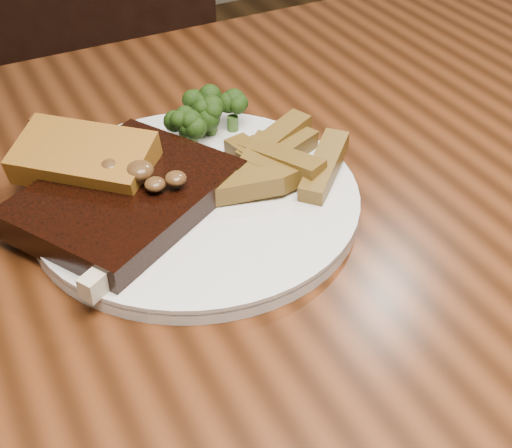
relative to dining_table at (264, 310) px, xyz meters
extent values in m
cube|color=#47210E|center=(0.00, 0.00, 0.07)|extent=(1.60, 0.90, 0.04)
cylinder|color=black|center=(0.72, 0.37, -0.30)|extent=(0.07, 0.07, 0.71)
cube|color=black|center=(0.10, 0.78, -0.26)|extent=(0.51, 0.51, 0.04)
cylinder|color=black|center=(0.30, 0.85, -0.47)|extent=(0.04, 0.04, 0.38)
cylinder|color=black|center=(0.02, 0.99, -0.47)|extent=(0.04, 0.04, 0.38)
cylinder|color=black|center=(0.17, 0.57, -0.47)|extent=(0.04, 0.04, 0.38)
cylinder|color=black|center=(-0.11, 0.70, -0.47)|extent=(0.04, 0.04, 0.38)
cube|color=black|center=(0.02, 0.62, -0.04)|extent=(0.37, 0.19, 0.41)
cylinder|color=silver|center=(-0.04, 0.07, 0.10)|extent=(0.32, 0.32, 0.01)
cube|color=black|center=(-0.10, 0.08, 0.12)|extent=(0.23, 0.21, 0.03)
cube|color=#C3B997|center=(-0.10, 0.02, 0.11)|extent=(0.14, 0.09, 0.02)
cube|color=#99681B|center=(-0.12, 0.13, 0.12)|extent=(0.14, 0.13, 0.03)
camera|label=1|loc=(-0.23, -0.43, 0.50)|focal=50.00mm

